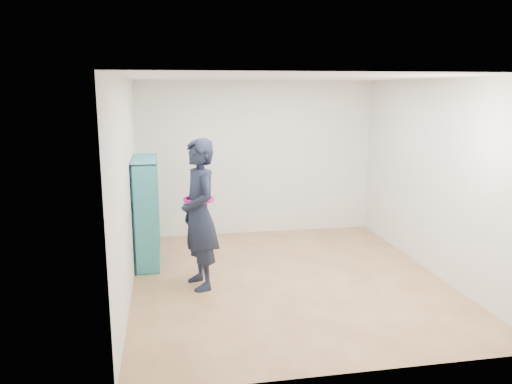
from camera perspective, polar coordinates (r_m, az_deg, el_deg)
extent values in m
plane|color=brown|center=(6.69, 3.65, -9.93)|extent=(4.50, 4.50, 0.00)
plane|color=white|center=(6.22, 3.97, 12.94)|extent=(4.50, 4.50, 0.00)
cube|color=silver|center=(6.16, -14.56, 0.43)|extent=(0.02, 4.50, 2.60)
cube|color=silver|center=(7.08, 19.72, 1.56)|extent=(0.02, 4.50, 2.60)
cube|color=silver|center=(8.50, 0.12, 3.86)|extent=(4.00, 0.02, 2.60)
cube|color=silver|center=(4.24, 11.23, -4.51)|extent=(4.00, 0.02, 2.60)
cube|color=teal|center=(6.76, -12.54, -3.22)|extent=(0.33, 0.02, 1.51)
cube|color=teal|center=(7.84, -12.26, -1.15)|extent=(0.33, 0.02, 1.51)
cube|color=teal|center=(7.51, -12.14, -7.61)|extent=(0.33, 1.13, 0.02)
cube|color=teal|center=(7.16, -12.65, 3.67)|extent=(0.33, 1.13, 0.02)
cube|color=teal|center=(7.31, -13.59, -2.15)|extent=(0.02, 1.13, 1.51)
cube|color=teal|center=(7.12, -12.44, -2.45)|extent=(0.31, 0.02, 1.46)
cube|color=teal|center=(7.48, -12.35, -1.78)|extent=(0.31, 0.02, 1.46)
cube|color=teal|center=(7.39, -12.27, -4.86)|extent=(0.31, 1.08, 0.02)
cube|color=teal|center=(7.30, -12.39, -2.11)|extent=(0.31, 1.08, 0.02)
cube|color=teal|center=(7.22, -12.52, 0.71)|extent=(0.31, 1.08, 0.02)
cube|color=beige|center=(7.14, -12.09, -8.10)|extent=(0.21, 0.13, 0.08)
cube|color=black|center=(6.96, -12.18, -4.95)|extent=(0.17, 0.15, 0.20)
cube|color=maroon|center=(6.86, -12.32, -1.74)|extent=(0.17, 0.15, 0.27)
cube|color=silver|center=(6.85, -12.48, 0.44)|extent=(0.21, 0.13, 0.05)
cube|color=navy|center=(7.41, -11.98, -6.81)|extent=(0.17, 0.15, 0.21)
cube|color=brown|center=(7.31, -12.10, -4.17)|extent=(0.17, 0.15, 0.19)
cube|color=#BFB28C|center=(7.28, -12.26, -1.82)|extent=(0.21, 0.13, 0.05)
cube|color=#26594C|center=(7.14, -12.36, 1.69)|extent=(0.17, 0.15, 0.25)
cube|color=beige|center=(7.75, -11.92, -5.80)|extent=(0.17, 0.15, 0.26)
cube|color=black|center=(7.72, -12.06, -3.83)|extent=(0.21, 0.13, 0.05)
cube|color=maroon|center=(7.56, -12.16, -0.44)|extent=(0.17, 0.15, 0.28)
cube|color=silver|center=(7.50, -12.27, 2.11)|extent=(0.17, 0.15, 0.23)
imported|color=black|center=(6.21, -6.50, -2.57)|extent=(0.61, 0.78, 1.88)
torus|color=#B00D6F|center=(6.17, -6.54, -0.84)|extent=(0.48, 0.48, 0.04)
cube|color=silver|center=(6.23, -8.00, -1.39)|extent=(0.05, 0.09, 0.13)
cube|color=black|center=(6.23, -8.00, -1.39)|extent=(0.05, 0.09, 0.12)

